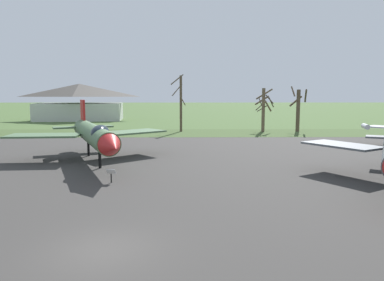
% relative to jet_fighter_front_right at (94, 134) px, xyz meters
% --- Properties ---
extents(ground_plane, '(600.00, 600.00, 0.00)m').
position_rel_jet_fighter_front_right_xyz_m(ground_plane, '(4.82, -17.86, -2.45)').
color(ground_plane, '#425B2D').
extents(asphalt_apron, '(84.93, 45.61, 0.05)m').
position_rel_jet_fighter_front_right_xyz_m(asphalt_apron, '(4.82, -4.17, -2.42)').
color(asphalt_apron, '#383533').
rests_on(asphalt_apron, ground).
extents(grass_verge_strip, '(144.93, 12.00, 0.06)m').
position_rel_jet_fighter_front_right_xyz_m(grass_verge_strip, '(4.82, 24.63, -2.42)').
color(grass_verge_strip, '#3B5128').
rests_on(grass_verge_strip, ground).
extents(jet_fighter_front_right, '(13.42, 16.89, 5.27)m').
position_rel_jet_fighter_front_right_xyz_m(jet_fighter_front_right, '(0.00, 0.00, 0.00)').
color(jet_fighter_front_right, '#4C6B47').
rests_on(jet_fighter_front_right, ground).
extents(info_placard_front_right, '(0.63, 0.36, 0.97)m').
position_rel_jet_fighter_front_right_xyz_m(info_placard_front_right, '(2.96, -7.38, -1.82)').
color(info_placard_front_right, black).
rests_on(info_placard_front_right, ground).
extents(bare_tree_left_of_center, '(2.42, 2.43, 9.10)m').
position_rel_jet_fighter_front_right_xyz_m(bare_tree_left_of_center, '(6.80, 26.78, 2.25)').
color(bare_tree_left_of_center, brown).
rests_on(bare_tree_left_of_center, ground).
extents(bare_tree_center, '(2.81, 3.03, 6.85)m').
position_rel_jet_fighter_front_right_xyz_m(bare_tree_center, '(19.77, 26.29, 1.32)').
color(bare_tree_center, brown).
rests_on(bare_tree_center, ground).
extents(bare_tree_right_of_center, '(3.07, 3.06, 6.01)m').
position_rel_jet_fighter_front_right_xyz_m(bare_tree_right_of_center, '(20.00, 27.28, 0.91)').
color(bare_tree_right_of_center, '#42382D').
rests_on(bare_tree_right_of_center, ground).
extents(bare_tree_far_right, '(2.66, 2.67, 7.17)m').
position_rel_jet_fighter_front_right_xyz_m(bare_tree_far_right, '(25.34, 26.75, 1.28)').
color(bare_tree_far_right, brown).
rests_on(bare_tree_far_right, ground).
extents(visitor_building, '(20.98, 13.72, 8.44)m').
position_rel_jet_fighter_front_right_xyz_m(visitor_building, '(-17.30, 55.03, 1.79)').
color(visitor_building, beige).
rests_on(visitor_building, ground).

